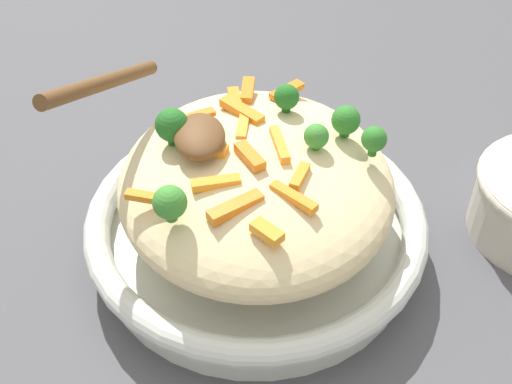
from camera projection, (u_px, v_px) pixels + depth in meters
name	position (u px, v px, depth m)	size (l,w,h in m)	color
ground_plane	(256.00, 249.00, 0.61)	(2.40, 2.40, 0.00)	#4C4C51
serving_bowl	(256.00, 228.00, 0.59)	(0.29, 0.29, 0.05)	silver
pasta_mound	(256.00, 183.00, 0.55)	(0.24, 0.22, 0.07)	beige
carrot_piece_0	(210.00, 146.00, 0.53)	(0.03, 0.01, 0.01)	orange
carrot_piece_1	(250.00, 90.00, 0.59)	(0.03, 0.01, 0.01)	orange
carrot_piece_2	(279.00, 143.00, 0.53)	(0.04, 0.01, 0.01)	orange
carrot_piece_3	(243.00, 127.00, 0.55)	(0.03, 0.01, 0.01)	orange
carrot_piece_4	(216.00, 183.00, 0.50)	(0.04, 0.01, 0.01)	orange
carrot_piece_5	(294.00, 197.00, 0.49)	(0.04, 0.01, 0.01)	orange
carrot_piece_6	(242.00, 111.00, 0.57)	(0.04, 0.01, 0.01)	orange
carrot_piece_7	(263.00, 232.00, 0.47)	(0.02, 0.01, 0.01)	orange
carrot_piece_8	(300.00, 177.00, 0.50)	(0.03, 0.01, 0.01)	orange
carrot_piece_9	(250.00, 156.00, 0.52)	(0.03, 0.01, 0.01)	orange
carrot_piece_10	(235.00, 207.00, 0.49)	(0.04, 0.01, 0.01)	orange
carrot_piece_11	(150.00, 198.00, 0.49)	(0.04, 0.01, 0.01)	orange
carrot_piece_12	(199.00, 116.00, 0.57)	(0.03, 0.01, 0.01)	orange
carrot_piece_13	(235.00, 101.00, 0.58)	(0.03, 0.01, 0.01)	orange
carrot_piece_14	(287.00, 91.00, 0.60)	(0.03, 0.01, 0.01)	orange
broccoli_floret_0	(172.00, 125.00, 0.53)	(0.03, 0.03, 0.03)	#205B1C
broccoli_floret_1	(317.00, 139.00, 0.52)	(0.02, 0.02, 0.02)	#377928
broccoli_floret_2	(170.00, 203.00, 0.47)	(0.02, 0.02, 0.03)	#377928
broccoli_floret_3	(287.00, 97.00, 0.56)	(0.02, 0.02, 0.03)	#205B1C
broccoli_floret_4	(346.00, 120.00, 0.54)	(0.02, 0.02, 0.03)	#296820
broccoli_floret_5	(374.00, 140.00, 0.52)	(0.02, 0.02, 0.03)	#296820
serving_spoon	(164.00, 116.00, 0.52)	(0.15, 0.13, 0.08)	brown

